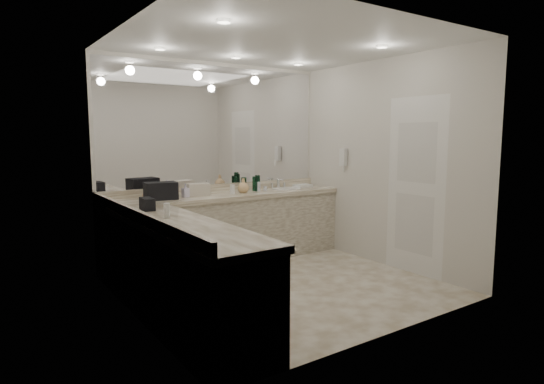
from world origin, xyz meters
TOP-DOWN VIEW (x-y plane):
  - floor at (0.00, 0.00)m, footprint 3.20×3.20m
  - ceiling at (0.00, 0.00)m, footprint 3.20×3.20m
  - wall_back at (0.00, 1.50)m, footprint 3.20×0.02m
  - wall_left at (-1.60, 0.00)m, footprint 0.02×3.00m
  - wall_right at (1.60, 0.00)m, footprint 0.02×3.00m
  - vanity_back_base at (0.00, 1.20)m, footprint 3.20×0.60m
  - vanity_back_top at (0.00, 1.19)m, footprint 3.20×0.64m
  - vanity_left_base at (-1.30, -0.30)m, footprint 0.60×2.40m
  - vanity_left_top at (-1.29, -0.30)m, footprint 0.64×2.42m
  - backsplash_back at (0.00, 1.48)m, footprint 3.20×0.04m
  - backsplash_left at (-1.58, 0.00)m, footprint 0.04×3.00m
  - mirror_back at (0.00, 1.49)m, footprint 3.12×0.01m
  - mirror_left at (-1.59, 0.00)m, footprint 0.01×2.92m
  - sink at (0.95, 1.20)m, footprint 0.44×0.44m
  - faucet at (0.95, 1.41)m, footprint 0.24×0.16m
  - wall_phone at (1.56, 0.70)m, footprint 0.06×0.10m
  - door at (1.59, -0.50)m, footprint 0.02×0.82m
  - black_toiletry_bag at (-0.91, 1.17)m, footprint 0.39×0.28m
  - black_bag_spill at (-1.30, 0.52)m, footprint 0.12×0.24m
  - cream_cosmetic_case at (-0.39, 1.25)m, footprint 0.29×0.22m
  - hand_towel at (1.26, 1.23)m, footprint 0.26×0.18m
  - lotion_left at (-1.30, -0.01)m, footprint 0.06×0.06m
  - soap_bottle_a at (-0.84, 1.22)m, footprint 0.09×0.09m
  - soap_bottle_b at (-0.59, 1.19)m, footprint 0.08×0.09m
  - soap_bottle_c at (0.21, 1.16)m, footprint 0.16×0.16m
  - green_bottle_0 at (0.45, 1.25)m, footprint 0.07×0.07m
  - green_bottle_1 at (0.46, 1.20)m, footprint 0.07×0.07m
  - green_bottle_2 at (0.34, 1.35)m, footprint 0.07×0.07m
  - amenity_bottle_0 at (0.04, 1.14)m, footprint 0.06×0.06m
  - amenity_bottle_1 at (0.47, 1.20)m, footprint 0.07×0.07m
  - amenity_bottle_2 at (-0.75, 1.27)m, footprint 0.04×0.04m
  - amenity_bottle_3 at (-1.05, 1.33)m, footprint 0.05×0.05m
  - amenity_bottle_4 at (0.59, 1.20)m, footprint 0.04×0.04m

SIDE VIEW (x-z plane):
  - floor at x=0.00m, z-range 0.00..0.00m
  - vanity_back_base at x=0.00m, z-range 0.00..0.84m
  - vanity_left_base at x=-1.30m, z-range 0.00..0.84m
  - vanity_back_top at x=0.00m, z-range 0.84..0.90m
  - vanity_left_top at x=-1.29m, z-range 0.84..0.90m
  - sink at x=0.95m, z-range 0.88..0.91m
  - hand_towel at x=1.26m, z-range 0.90..0.94m
  - amenity_bottle_4 at x=0.59m, z-range 0.90..0.96m
  - amenity_bottle_3 at x=-1.05m, z-range 0.90..0.96m
  - backsplash_back at x=0.00m, z-range 0.90..1.00m
  - backsplash_left at x=-1.58m, z-range 0.90..1.00m
  - amenity_bottle_0 at x=0.04m, z-range 0.90..1.02m
  - black_bag_spill at x=-1.30m, z-range 0.90..1.03m
  - amenity_bottle_2 at x=-0.75m, z-range 0.90..1.03m
  - amenity_bottle_1 at x=0.47m, z-range 0.90..1.03m
  - lotion_left at x=-1.30m, z-range 0.90..1.03m
  - faucet at x=0.95m, z-range 0.90..1.04m
  - cream_cosmetic_case at x=-0.39m, z-range 0.90..1.05m
  - soap_bottle_b at x=-0.59m, z-range 0.90..1.07m
  - green_bottle_2 at x=0.34m, z-range 0.90..1.08m
  - soap_bottle_c at x=0.21m, z-range 0.90..1.09m
  - green_bottle_0 at x=0.45m, z-range 0.90..1.10m
  - soap_bottle_a at x=-0.84m, z-range 0.90..1.10m
  - black_toiletry_bag at x=-0.91m, z-range 0.90..1.11m
  - green_bottle_1 at x=0.46m, z-range 0.90..1.12m
  - door at x=1.59m, z-range 0.00..2.10m
  - wall_back at x=0.00m, z-range 0.00..2.60m
  - wall_left at x=-1.60m, z-range 0.00..2.60m
  - wall_right at x=1.60m, z-range 0.00..2.60m
  - wall_phone at x=1.56m, z-range 1.23..1.47m
  - mirror_back at x=0.00m, z-range 1.00..2.55m
  - mirror_left at x=-1.59m, z-range 1.00..2.55m
  - ceiling at x=0.00m, z-range 2.60..2.60m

